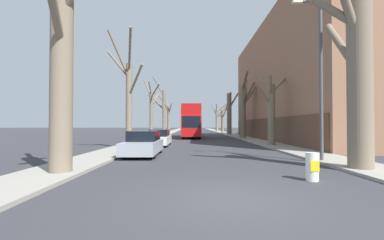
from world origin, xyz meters
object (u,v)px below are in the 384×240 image
street_tree_right_0 (356,73)px  parked_car_0 (143,144)px  street_tree_left_2 (151,111)px  street_tree_left_0 (61,70)px  street_tree_right_5 (217,118)px  street_tree_left_1 (128,98)px  street_tree_left_3 (162,110)px  street_tree_right_3 (229,113)px  street_tree_right_2 (243,108)px  parked_car_1 (158,138)px  lamp_post (318,70)px  street_tree_right_4 (222,119)px  traffic_bollard (311,167)px  street_tree_left_4 (168,117)px  double_decker_bus (191,120)px  street_tree_right_1 (270,109)px

street_tree_right_0 → parked_car_0: 11.02m
street_tree_left_2 → street_tree_right_0: (11.24, -20.69, 0.42)m
street_tree_left_0 → street_tree_right_5: bearing=79.0°
street_tree_left_1 → street_tree_left_3: (-0.02, 22.68, 0.35)m
street_tree_right_3 → street_tree_right_2: bearing=-90.1°
street_tree_left_1 → street_tree_left_3: size_ratio=0.89×
street_tree_left_2 → parked_car_1: 9.19m
street_tree_left_3 → parked_car_0: (1.90, -26.59, -3.47)m
street_tree_left_0 → lamp_post: size_ratio=1.03×
street_tree_left_3 → lamp_post: bearing=-69.9°
street_tree_right_5 → parked_car_0: size_ratio=1.61×
street_tree_right_4 → parked_car_0: (-9.59, -40.77, -2.38)m
street_tree_right_0 → lamp_post: bearing=100.0°
street_tree_right_0 → street_tree_left_2: bearing=118.5°
street_tree_right_3 → parked_car_1: size_ratio=1.70×
street_tree_right_4 → street_tree_left_2: bearing=-114.7°
traffic_bollard → street_tree_right_0: bearing=33.9°
street_tree_left_4 → lamp_post: (10.80, -40.06, 1.06)m
street_tree_right_0 → parked_car_0: street_tree_right_0 is taller
street_tree_left_2 → street_tree_right_4: 27.71m
street_tree_left_3 → street_tree_right_2: (11.30, -8.92, -0.15)m
traffic_bollard → street_tree_left_0: bearing=173.7°
traffic_bollard → street_tree_left_3: bearing=104.4°
street_tree_left_3 → parked_car_1: (1.90, -19.54, -3.49)m
lamp_post → street_tree_right_4: bearing=89.1°
street_tree_left_2 → lamp_post: 21.47m
street_tree_right_4 → traffic_bollard: 47.76m
street_tree_left_1 → parked_car_1: bearing=59.1°
street_tree_right_0 → street_tree_right_3: street_tree_right_0 is taller
street_tree_left_3 → double_decker_bus: bearing=-52.3°
street_tree_left_3 → traffic_bollard: bearing=-75.6°
traffic_bollard → parked_car_0: bearing=134.3°
street_tree_left_1 → street_tree_left_2: size_ratio=1.16×
street_tree_right_5 → lamp_post: lamp_post is taller
street_tree_left_0 → street_tree_left_3: 32.49m
parked_car_0 → street_tree_right_1: bearing=34.2°
street_tree_right_4 → street_tree_right_5: (-0.23, 10.71, 0.53)m
street_tree_right_2 → traffic_bollard: bearing=-96.3°
street_tree_right_1 → street_tree_right_3: street_tree_right_3 is taller
street_tree_right_2 → street_tree_right_5: (-0.03, 33.81, -0.41)m
street_tree_left_4 → parked_car_1: 30.29m
double_decker_bus → street_tree_right_0: bearing=-75.8°
street_tree_left_2 → street_tree_right_5: bearing=72.4°
street_tree_left_3 → double_decker_bus: (4.65, -6.01, -1.68)m
street_tree_left_4 → traffic_bollard: street_tree_left_4 is taller
street_tree_right_0 → street_tree_right_5: 56.58m
street_tree_right_5 → street_tree_right_0: bearing=-90.1°
street_tree_right_3 → street_tree_right_5: bearing=90.1°
traffic_bollard → double_decker_bus: bearing=98.1°
street_tree_right_1 → street_tree_right_0: bearing=-90.9°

